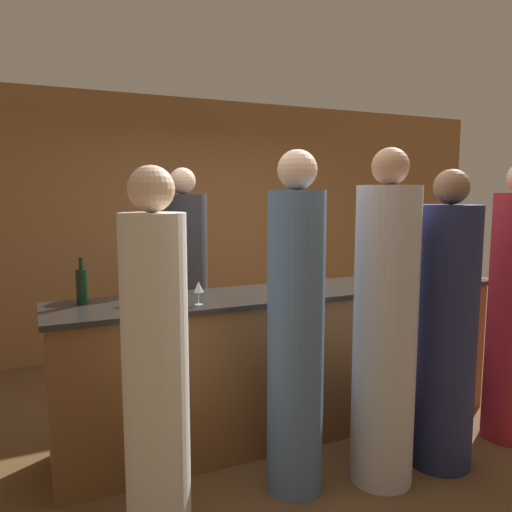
{
  "coord_description": "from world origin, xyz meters",
  "views": [
    {
      "loc": [
        -1.69,
        -3.11,
        1.76
      ],
      "look_at": [
        -0.23,
        0.1,
        1.31
      ],
      "focal_mm": 35.0,
      "sensor_mm": 36.0,
      "label": 1
    }
  ],
  "objects": [
    {
      "name": "guest_0",
      "position": [
        0.68,
        -0.8,
        0.88
      ],
      "size": [
        0.39,
        0.39,
        1.91
      ],
      "color": "#1E234C",
      "rests_on": "ground_plane"
    },
    {
      "name": "wine_glass_0",
      "position": [
        -1.09,
        0.02,
        1.18
      ],
      "size": [
        0.07,
        0.07,
        0.15
      ],
      "color": "silver",
      "rests_on": "bar_counter"
    },
    {
      "name": "guest_2",
      "position": [
        0.21,
        -0.8,
        0.94
      ],
      "size": [
        0.38,
        0.38,
        2.02
      ],
      "color": "#B2B2B7",
      "rests_on": "ground_plane"
    },
    {
      "name": "wine_bottle_0",
      "position": [
        -1.41,
        0.14,
        1.18
      ],
      "size": [
        0.07,
        0.07,
        0.3
      ],
      "color": "black",
      "rests_on": "bar_counter"
    },
    {
      "name": "guest_3",
      "position": [
        -0.32,
        -0.65,
        0.94
      ],
      "size": [
        0.33,
        0.33,
        2.0
      ],
      "color": "#4C6B93",
      "rests_on": "ground_plane"
    },
    {
      "name": "bar_counter",
      "position": [
        0.0,
        0.0,
        0.53
      ],
      "size": [
        3.35,
        0.64,
        1.06
      ],
      "color": "brown",
      "rests_on": "ground_plane"
    },
    {
      "name": "ground_plane",
      "position": [
        0.0,
        0.0,
        0.0
      ],
      "size": [
        14.0,
        14.0,
        0.0
      ],
      "primitive_type": "plane",
      "color": "brown"
    },
    {
      "name": "wine_glass_3",
      "position": [
        -0.75,
        -0.18,
        1.17
      ],
      "size": [
        0.06,
        0.06,
        0.15
      ],
      "color": "silver",
      "rests_on": "bar_counter"
    },
    {
      "name": "ice_bucket",
      "position": [
        1.15,
        0.1,
        1.17
      ],
      "size": [
        0.18,
        0.18,
        0.22
      ],
      "color": "#9E9993",
      "rests_on": "bar_counter"
    },
    {
      "name": "wine_glass_2",
      "position": [
        -0.96,
        -0.15,
        1.17
      ],
      "size": [
        0.07,
        0.07,
        0.15
      ],
      "color": "silver",
      "rests_on": "bar_counter"
    },
    {
      "name": "guest_1",
      "position": [
        -1.16,
        -0.77,
        0.89
      ],
      "size": [
        0.32,
        0.32,
        1.89
      ],
      "color": "silver",
      "rests_on": "ground_plane"
    },
    {
      "name": "wine_glass_1",
      "position": [
        -0.84,
        -0.15,
        1.18
      ],
      "size": [
        0.06,
        0.06,
        0.16
      ],
      "color": "silver",
      "rests_on": "bar_counter"
    },
    {
      "name": "bartender",
      "position": [
        -0.57,
        0.76,
        0.91
      ],
      "size": [
        0.38,
        0.38,
        1.96
      ],
      "rotation": [
        0.0,
        0.0,
        3.14
      ],
      "color": "#2D2D33",
      "rests_on": "ground_plane"
    },
    {
      "name": "back_wall",
      "position": [
        0.0,
        2.35,
        1.4
      ],
      "size": [
        8.0,
        0.06,
        2.8
      ],
      "color": "olive",
      "rests_on": "ground_plane"
    }
  ]
}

